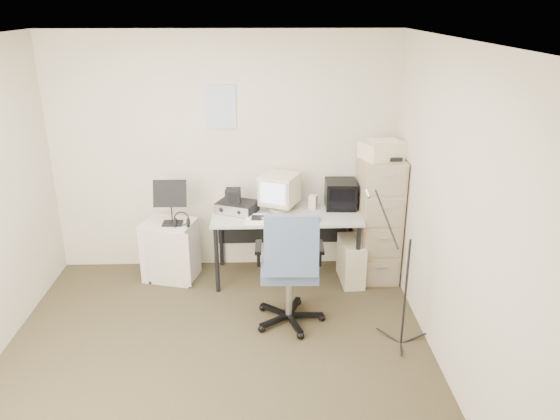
{
  "coord_description": "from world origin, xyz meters",
  "views": [
    {
      "loc": [
        0.4,
        -3.72,
        2.74
      ],
      "look_at": [
        0.55,
        0.95,
        0.95
      ],
      "focal_mm": 35.0,
      "sensor_mm": 36.0,
      "label": 1
    }
  ],
  "objects_px": {
    "filing_cabinet": "(378,218)",
    "side_cart": "(170,250)",
    "office_chair": "(289,266)",
    "desk": "(286,245)"
  },
  "relations": [
    {
      "from": "side_cart",
      "to": "office_chair",
      "type": "bearing_deg",
      "value": -22.56
    },
    {
      "from": "desk",
      "to": "side_cart",
      "type": "xyz_separation_m",
      "value": [
        -1.21,
        0.03,
        -0.05
      ]
    },
    {
      "from": "filing_cabinet",
      "to": "office_chair",
      "type": "relative_size",
      "value": 1.16
    },
    {
      "from": "desk",
      "to": "office_chair",
      "type": "height_order",
      "value": "office_chair"
    },
    {
      "from": "desk",
      "to": "side_cart",
      "type": "distance_m",
      "value": 1.21
    },
    {
      "from": "office_chair",
      "to": "desk",
      "type": "bearing_deg",
      "value": 90.62
    },
    {
      "from": "office_chair",
      "to": "side_cart",
      "type": "relative_size",
      "value": 1.78
    },
    {
      "from": "office_chair",
      "to": "side_cart",
      "type": "bearing_deg",
      "value": 144.48
    },
    {
      "from": "filing_cabinet",
      "to": "office_chair",
      "type": "distance_m",
      "value": 1.32
    },
    {
      "from": "filing_cabinet",
      "to": "side_cart",
      "type": "xyz_separation_m",
      "value": [
        -2.16,
        -0.0,
        -0.33
      ]
    }
  ]
}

